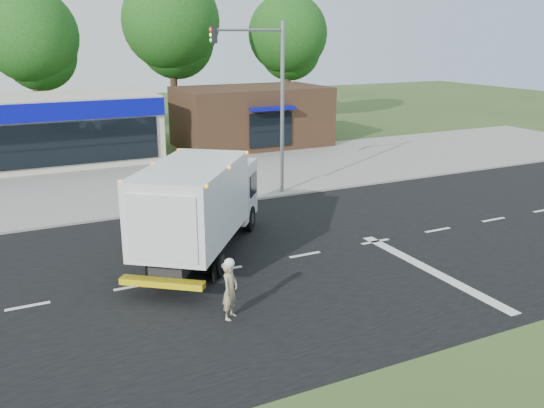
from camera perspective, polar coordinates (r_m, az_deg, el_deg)
The scene contains 10 objects.
ground at distance 20.20m, azimuth 3.27°, elevation -5.08°, with size 120.00×120.00×0.00m, color #385123.
road_asphalt at distance 20.20m, azimuth 3.27°, elevation -5.06°, with size 60.00×14.00×0.02m, color black.
sidewalk at distance 27.24m, azimuth -5.22°, elevation 0.72°, with size 60.00×2.40×0.12m, color gray.
parking_apron at distance 32.57m, azimuth -8.93°, elevation 3.10°, with size 60.00×9.00×0.02m, color gray.
lane_markings at distance 19.81m, azimuth 8.63°, elevation -5.63°, with size 55.20×7.00×0.01m.
ems_box_truck at distance 19.66m, azimuth -7.13°, elevation 0.30°, with size 6.58×7.59×3.43m.
emergency_worker at distance 15.59m, azimuth -4.19°, elevation -8.40°, with size 0.70×0.69×1.74m.
brown_storefront at distance 40.17m, azimuth -2.04°, elevation 8.67°, with size 10.00×6.70×4.00m.
traffic_signal_pole at distance 26.74m, azimuth -0.23°, elevation 11.11°, with size 3.51×0.25×8.00m.
background_trees at distance 45.29m, azimuth -16.08°, elevation 15.77°, with size 36.77×7.39×12.10m.
Camera 1 is at (-9.34, -16.32, 7.38)m, focal length 38.00 mm.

